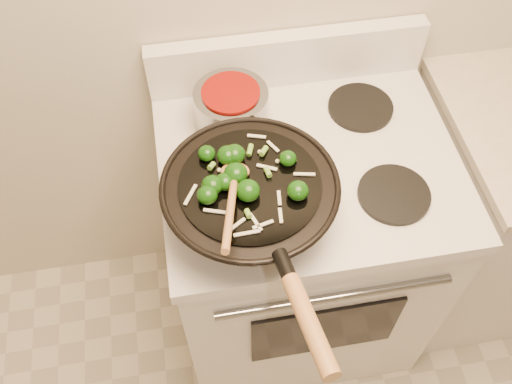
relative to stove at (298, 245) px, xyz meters
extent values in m
cube|color=white|center=(0.00, 0.00, -0.03)|extent=(0.76, 0.64, 0.88)
cube|color=white|center=(0.00, 0.00, 0.43)|extent=(0.78, 0.66, 0.04)
cube|color=white|center=(0.00, 0.30, 0.53)|extent=(0.78, 0.05, 0.16)
cylinder|color=gray|center=(0.00, -0.33, 0.31)|extent=(0.60, 0.02, 0.02)
cube|color=black|center=(0.00, -0.33, 0.08)|extent=(0.42, 0.01, 0.28)
cylinder|color=black|center=(-0.18, -0.15, 0.46)|extent=(0.18, 0.18, 0.01)
cylinder|color=black|center=(0.18, -0.15, 0.46)|extent=(0.18, 0.18, 0.01)
cylinder|color=black|center=(-0.18, 0.15, 0.46)|extent=(0.18, 0.18, 0.01)
cylinder|color=black|center=(0.18, 0.15, 0.46)|extent=(0.18, 0.18, 0.01)
torus|color=black|center=(-0.18, -0.15, 0.58)|extent=(0.41, 0.41, 0.01)
cylinder|color=black|center=(-0.18, -0.15, 0.58)|extent=(0.32, 0.32, 0.01)
cylinder|color=black|center=(-0.15, -0.38, 0.61)|extent=(0.04, 0.07, 0.04)
cylinder|color=#A57140|center=(-0.13, -0.51, 0.63)|extent=(0.06, 0.22, 0.06)
ellipsoid|color=#0F3A09|center=(-0.08, -0.20, 0.60)|extent=(0.05, 0.05, 0.04)
cylinder|color=#4B812E|center=(-0.07, -0.20, 0.59)|extent=(0.02, 0.02, 0.02)
ellipsoid|color=#0F3A09|center=(-0.24, -0.15, 0.60)|extent=(0.04, 0.04, 0.04)
ellipsoid|color=#0F3A09|center=(-0.20, -0.08, 0.61)|extent=(0.05, 0.05, 0.04)
ellipsoid|color=#0F3A09|center=(-0.19, -0.19, 0.61)|extent=(0.05, 0.05, 0.05)
cylinder|color=#4B812E|center=(-0.17, -0.19, 0.59)|extent=(0.02, 0.02, 0.02)
ellipsoid|color=#0F3A09|center=(-0.28, -0.18, 0.60)|extent=(0.05, 0.05, 0.04)
ellipsoid|color=#0F3A09|center=(-0.21, -0.14, 0.61)|extent=(0.05, 0.05, 0.05)
ellipsoid|color=#0F3A09|center=(-0.26, -0.16, 0.60)|extent=(0.05, 0.05, 0.04)
cylinder|color=#4B812E|center=(-0.25, -0.16, 0.59)|extent=(0.02, 0.01, 0.02)
ellipsoid|color=#0F3A09|center=(-0.22, -0.08, 0.60)|extent=(0.05, 0.05, 0.04)
ellipsoid|color=#0F3A09|center=(-0.27, -0.06, 0.60)|extent=(0.04, 0.04, 0.03)
ellipsoid|color=#0F3A09|center=(-0.09, -0.11, 0.60)|extent=(0.04, 0.04, 0.03)
cylinder|color=#4B812E|center=(-0.07, -0.11, 0.59)|extent=(0.02, 0.02, 0.02)
cube|color=white|center=(-0.31, -0.16, 0.59)|extent=(0.04, 0.05, 0.00)
cube|color=white|center=(-0.17, -0.27, 0.59)|extent=(0.05, 0.02, 0.00)
cube|color=white|center=(-0.21, -0.28, 0.59)|extent=(0.06, 0.01, 0.00)
cube|color=white|center=(-0.14, -0.12, 0.59)|extent=(0.05, 0.03, 0.00)
cube|color=white|center=(-0.11, -0.06, 0.59)|extent=(0.03, 0.04, 0.00)
cube|color=white|center=(-0.23, -0.26, 0.59)|extent=(0.04, 0.03, 0.00)
cube|color=white|center=(-0.06, -0.15, 0.59)|extent=(0.05, 0.02, 0.00)
cube|color=white|center=(-0.19, -0.26, 0.59)|extent=(0.02, 0.05, 0.00)
cube|color=white|center=(-0.13, -0.25, 0.59)|extent=(0.01, 0.04, 0.00)
cube|color=white|center=(-0.14, -0.02, 0.59)|extent=(0.04, 0.02, 0.00)
cube|color=white|center=(-0.12, -0.20, 0.59)|extent=(0.01, 0.04, 0.00)
cube|color=white|center=(-0.27, -0.22, 0.59)|extent=(0.05, 0.02, 0.00)
cylinder|color=#6DAC37|center=(-0.20, -0.24, 0.59)|extent=(0.02, 0.02, 0.02)
cylinder|color=#6DAC37|center=(-0.26, -0.10, 0.59)|extent=(0.02, 0.03, 0.02)
cylinder|color=#6DAC37|center=(-0.14, -0.13, 0.59)|extent=(0.02, 0.02, 0.02)
cylinder|color=#6DAC37|center=(-0.13, -0.07, 0.59)|extent=(0.02, 0.03, 0.01)
cylinder|color=#6DAC37|center=(-0.17, -0.06, 0.59)|extent=(0.03, 0.02, 0.01)
sphere|color=beige|center=(-0.09, -0.11, 0.59)|extent=(0.01, 0.01, 0.01)
sphere|color=beige|center=(-0.11, -0.10, 0.59)|extent=(0.01, 0.01, 0.01)
sphere|color=beige|center=(-0.24, -0.11, 0.59)|extent=(0.01, 0.01, 0.01)
sphere|color=beige|center=(-0.14, -0.07, 0.59)|extent=(0.01, 0.01, 0.01)
ellipsoid|color=#A57140|center=(-0.21, -0.12, 0.60)|extent=(0.07, 0.06, 0.02)
cylinder|color=#A57140|center=(-0.24, -0.25, 0.65)|extent=(0.07, 0.26, 0.11)
cylinder|color=gray|center=(-0.18, 0.15, 0.52)|extent=(0.19, 0.19, 0.11)
cylinder|color=#730A05|center=(-0.18, 0.15, 0.57)|extent=(0.15, 0.15, 0.01)
cylinder|color=black|center=(-0.12, 0.00, 0.57)|extent=(0.07, 0.12, 0.02)
camera|label=1|loc=(-0.29, -0.89, 1.61)|focal=40.00mm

